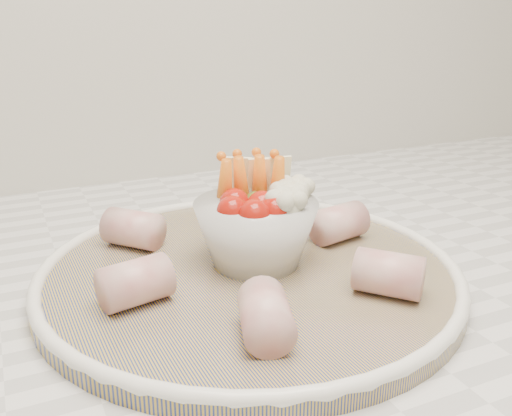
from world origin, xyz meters
name	(u,v)px	position (x,y,z in m)	size (l,w,h in m)	color
serving_platter	(249,272)	(0.16, 1.38, 0.93)	(0.40, 0.40, 0.02)	navy
veggie_bowl	(258,224)	(0.17, 1.39, 0.97)	(0.11, 0.11, 0.10)	silver
cured_meat_rolls	(249,249)	(0.16, 1.38, 0.95)	(0.28, 0.29, 0.04)	#BF5857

